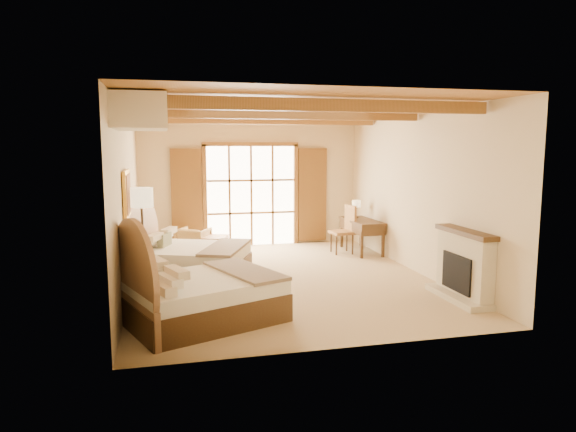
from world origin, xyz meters
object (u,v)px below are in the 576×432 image
object	(u,v)px
bed_far	(181,258)
desk	(361,235)
bed_near	(192,293)
nightstand	(148,282)
armchair	(194,241)

from	to	relation	value
bed_far	desk	xyz separation A→B (m)	(4.26, 1.62, 0.00)
bed_near	nightstand	world-z (taller)	bed_near
bed_near	bed_far	bearing A→B (deg)	70.28
nightstand	bed_near	bearing A→B (deg)	-76.25
armchair	desk	distance (m)	3.96
bed_near	armchair	size ratio (longest dim) A/B	3.82
bed_far	desk	size ratio (longest dim) A/B	1.81
desk	bed_far	bearing A→B (deg)	-160.83
armchair	desk	xyz separation A→B (m)	(3.90, -0.69, 0.10)
nightstand	armchair	bearing A→B (deg)	61.19
desk	armchair	bearing A→B (deg)	168.25
bed_near	armchair	world-z (taller)	bed_near
bed_far	desk	world-z (taller)	bed_far
nightstand	armchair	distance (m)	3.59
bed_far	armchair	size ratio (longest dim) A/B	3.84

